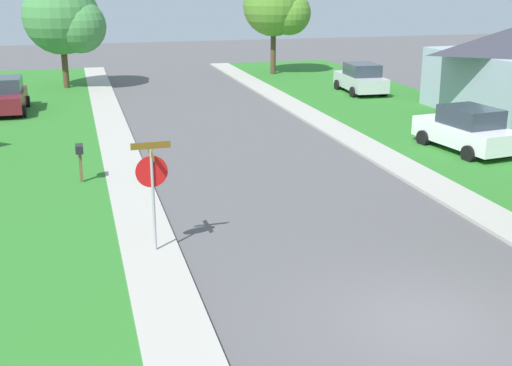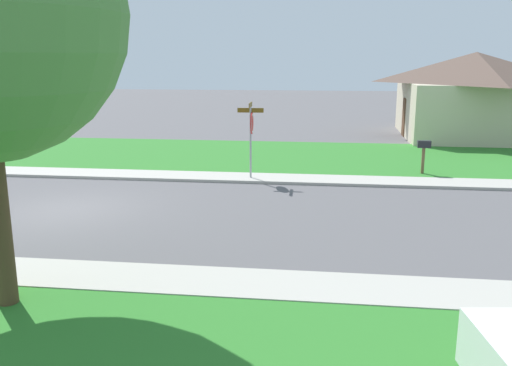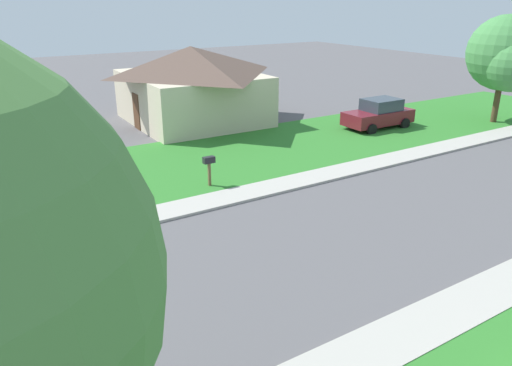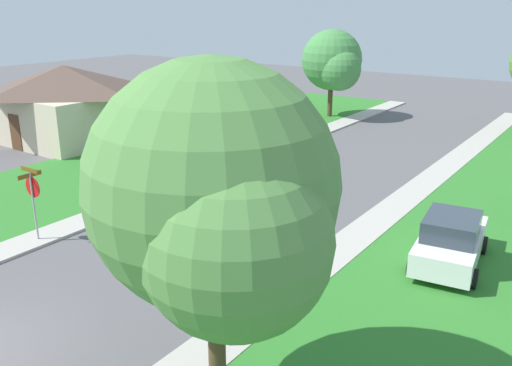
{
  "view_description": "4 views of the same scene",
  "coord_description": "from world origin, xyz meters",
  "px_view_note": "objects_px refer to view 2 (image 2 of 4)",
  "views": [
    {
      "loc": [
        -6.14,
        -10.06,
        6.37
      ],
      "look_at": [
        -1.91,
        5.3,
        1.4
      ],
      "focal_mm": 46.21,
      "sensor_mm": 36.0,
      "label": 1
    },
    {
      "loc": [
        14.31,
        7.32,
        4.29
      ],
      "look_at": [
        1.9,
        5.76,
        1.4
      ],
      "focal_mm": 38.16,
      "sensor_mm": 36.0,
      "label": 2
    },
    {
      "loc": [
        10.69,
        2.65,
        7.3
      ],
      "look_at": [
        -2.44,
        10.91,
        1.4
      ],
      "focal_mm": 34.27,
      "sensor_mm": 36.0,
      "label": 3
    },
    {
      "loc": [
        12.1,
        -5.35,
        8.11
      ],
      "look_at": [
        0.43,
        11.27,
        1.4
      ],
      "focal_mm": 37.98,
      "sensor_mm": 36.0,
      "label": 4
    }
  ],
  "objects_px": {
    "stop_sign_far_corner": "(251,128)",
    "mailbox": "(424,149)",
    "house_left_setback": "(473,94)",
    "fire_hydrant": "(5,278)"
  },
  "relations": [
    {
      "from": "house_left_setback",
      "to": "mailbox",
      "type": "bearing_deg",
      "value": -22.06
    },
    {
      "from": "stop_sign_far_corner",
      "to": "mailbox",
      "type": "xyz_separation_m",
      "value": [
        -1.59,
        6.22,
        -0.88
      ]
    },
    {
      "from": "stop_sign_far_corner",
      "to": "mailbox",
      "type": "distance_m",
      "value": 6.48
    },
    {
      "from": "stop_sign_far_corner",
      "to": "fire_hydrant",
      "type": "relative_size",
      "value": 3.34
    },
    {
      "from": "stop_sign_far_corner",
      "to": "fire_hydrant",
      "type": "bearing_deg",
      "value": -16.48
    },
    {
      "from": "mailbox",
      "to": "stop_sign_far_corner",
      "type": "bearing_deg",
      "value": -75.63
    },
    {
      "from": "house_left_setback",
      "to": "fire_hydrant",
      "type": "height_order",
      "value": "house_left_setback"
    },
    {
      "from": "house_left_setback",
      "to": "mailbox",
      "type": "relative_size",
      "value": 6.97
    },
    {
      "from": "house_left_setback",
      "to": "fire_hydrant",
      "type": "xyz_separation_m",
      "value": [
        22.73,
        -13.65,
        -1.94
      ]
    },
    {
      "from": "stop_sign_far_corner",
      "to": "house_left_setback",
      "type": "bearing_deg",
      "value": 139.39
    }
  ]
}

